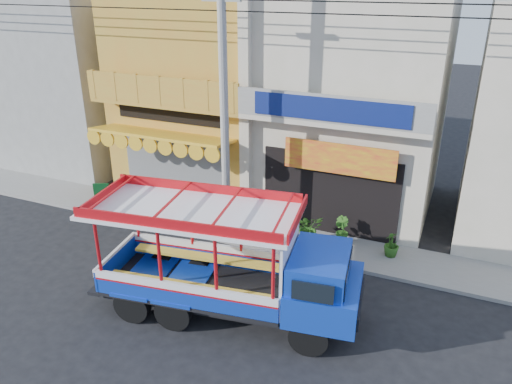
# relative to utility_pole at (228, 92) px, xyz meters

# --- Properties ---
(ground) EXTENTS (90.00, 90.00, 0.00)m
(ground) POSITION_rel_utility_pole_xyz_m (0.85, -3.30, -5.03)
(ground) COLOR black
(ground) RESTS_ON ground
(sidewalk) EXTENTS (30.00, 2.00, 0.12)m
(sidewalk) POSITION_rel_utility_pole_xyz_m (0.85, 0.70, -4.97)
(sidewalk) COLOR slate
(sidewalk) RESTS_ON ground
(shophouse_left) EXTENTS (6.00, 7.50, 8.24)m
(shophouse_left) POSITION_rel_utility_pole_xyz_m (-3.15, 4.66, -0.92)
(shophouse_left) COLOR #C1802A
(shophouse_left) RESTS_ON ground
(shophouse_right) EXTENTS (6.00, 6.75, 8.24)m
(shophouse_right) POSITION_rel_utility_pole_xyz_m (2.85, 4.66, -0.93)
(shophouse_right) COLOR #B4AE94
(shophouse_right) RESTS_ON ground
(party_pilaster) EXTENTS (0.35, 0.30, 8.00)m
(party_pilaster) POSITION_rel_utility_pole_xyz_m (-0.15, 1.55, -1.03)
(party_pilaster) COLOR #B4AE94
(party_pilaster) RESTS_ON ground
(filler_building_left) EXTENTS (6.00, 6.00, 7.60)m
(filler_building_left) POSITION_rel_utility_pole_xyz_m (-10.15, 4.70, -1.23)
(filler_building_left) COLOR gray
(filler_building_left) RESTS_ON ground
(utility_pole) EXTENTS (28.00, 0.26, 9.00)m
(utility_pole) POSITION_rel_utility_pole_xyz_m (0.00, 0.00, 0.00)
(utility_pole) COLOR gray
(utility_pole) RESTS_ON ground
(songthaew_truck) EXTENTS (7.08, 3.12, 3.19)m
(songthaew_truck) POSITION_rel_utility_pole_xyz_m (2.13, -3.56, -3.49)
(songthaew_truck) COLOR black
(songthaew_truck) RESTS_ON ground
(green_sign) EXTENTS (0.57, 0.45, 0.91)m
(green_sign) POSITION_rel_utility_pole_xyz_m (-5.59, 0.31, -4.53)
(green_sign) COLOR black
(green_sign) RESTS_ON sidewalk
(potted_plant_a) EXTENTS (1.15, 1.14, 0.97)m
(potted_plant_a) POSITION_rel_utility_pole_xyz_m (2.46, 0.75, -4.43)
(potted_plant_a) COLOR #265317
(potted_plant_a) RESTS_ON sidewalk
(potted_plant_b) EXTENTS (0.65, 0.64, 0.92)m
(potted_plant_b) POSITION_rel_utility_pole_xyz_m (3.48, 1.05, -4.45)
(potted_plant_b) COLOR #265317
(potted_plant_b) RESTS_ON sidewalk
(potted_plant_c) EXTENTS (0.60, 0.60, 0.84)m
(potted_plant_c) POSITION_rel_utility_pole_xyz_m (5.12, 0.89, -4.49)
(potted_plant_c) COLOR #265317
(potted_plant_c) RESTS_ON sidewalk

